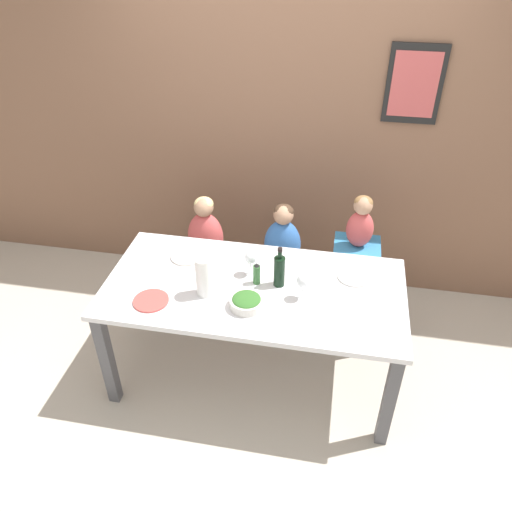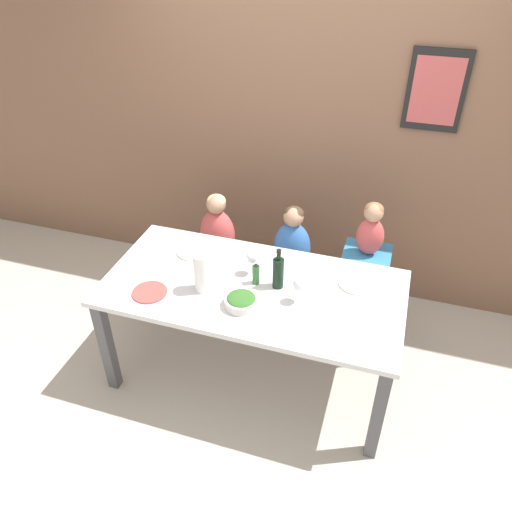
{
  "view_description": "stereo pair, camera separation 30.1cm",
  "coord_description": "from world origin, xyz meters",
  "px_view_note": "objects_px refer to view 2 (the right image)",
  "views": [
    {
      "loc": [
        0.45,
        -2.35,
        2.7
      ],
      "look_at": [
        0.0,
        0.07,
        0.95
      ],
      "focal_mm": 35.0,
      "sensor_mm": 36.0,
      "label": 1
    },
    {
      "loc": [
        0.74,
        -2.27,
        2.7
      ],
      "look_at": [
        0.0,
        0.07,
        0.95
      ],
      "focal_mm": 35.0,
      "sensor_mm": 36.0,
      "label": 2
    }
  ],
  "objects_px": {
    "person_baby_right": "(371,228)",
    "paper_towel_roll": "(202,272)",
    "wine_glass_far": "(252,258)",
    "person_child_center": "(292,241)",
    "dinner_plate_front_left": "(150,292)",
    "person_child_left": "(217,228)",
    "chair_far_left": "(219,262)",
    "salad_bowl_large": "(241,301)",
    "chair_far_center": "(291,276)",
    "dinner_plate_back_right": "(356,284)",
    "wine_bottle": "(278,272)",
    "dinner_plate_back_left": "(193,252)",
    "wine_glass_near": "(299,285)",
    "chair_right_highchair": "(364,271)"
  },
  "relations": [
    {
      "from": "chair_far_left",
      "to": "wine_glass_far",
      "type": "bearing_deg",
      "value": -50.6
    },
    {
      "from": "chair_far_left",
      "to": "dinner_plate_back_left",
      "type": "xyz_separation_m",
      "value": [
        0.0,
        -0.46,
        0.41
      ]
    },
    {
      "from": "chair_right_highchair",
      "to": "wine_bottle",
      "type": "relative_size",
      "value": 2.56
    },
    {
      "from": "wine_bottle",
      "to": "dinner_plate_back_left",
      "type": "xyz_separation_m",
      "value": [
        -0.64,
        0.17,
        -0.1
      ]
    },
    {
      "from": "chair_far_left",
      "to": "wine_glass_far",
      "type": "distance_m",
      "value": 0.89
    },
    {
      "from": "chair_far_center",
      "to": "paper_towel_roll",
      "type": "relative_size",
      "value": 1.71
    },
    {
      "from": "dinner_plate_back_left",
      "to": "wine_glass_near",
      "type": "bearing_deg",
      "value": -19.0
    },
    {
      "from": "person_child_left",
      "to": "dinner_plate_back_right",
      "type": "distance_m",
      "value": 1.2
    },
    {
      "from": "wine_glass_far",
      "to": "salad_bowl_large",
      "type": "xyz_separation_m",
      "value": [
        0.04,
        -0.31,
        -0.09
      ]
    },
    {
      "from": "chair_far_left",
      "to": "wine_glass_near",
      "type": "distance_m",
      "value": 1.21
    },
    {
      "from": "chair_far_center",
      "to": "dinner_plate_back_right",
      "type": "distance_m",
      "value": 0.81
    },
    {
      "from": "wine_glass_near",
      "to": "person_baby_right",
      "type": "bearing_deg",
      "value": 66.27
    },
    {
      "from": "wine_glass_near",
      "to": "salad_bowl_large",
      "type": "bearing_deg",
      "value": -156.0
    },
    {
      "from": "paper_towel_roll",
      "to": "wine_glass_far",
      "type": "relative_size",
      "value": 1.5
    },
    {
      "from": "person_child_center",
      "to": "salad_bowl_large",
      "type": "relative_size",
      "value": 2.66
    },
    {
      "from": "paper_towel_roll",
      "to": "salad_bowl_large",
      "type": "height_order",
      "value": "paper_towel_roll"
    },
    {
      "from": "person_child_left",
      "to": "dinner_plate_back_right",
      "type": "height_order",
      "value": "person_child_left"
    },
    {
      "from": "salad_bowl_large",
      "to": "wine_bottle",
      "type": "bearing_deg",
      "value": 56.81
    },
    {
      "from": "chair_right_highchair",
      "to": "wine_glass_far",
      "type": "bearing_deg",
      "value": -140.27
    },
    {
      "from": "wine_bottle",
      "to": "wine_glass_far",
      "type": "height_order",
      "value": "wine_bottle"
    },
    {
      "from": "wine_glass_far",
      "to": "wine_bottle",
      "type": "bearing_deg",
      "value": -21.6
    },
    {
      "from": "person_baby_right",
      "to": "paper_towel_roll",
      "type": "xyz_separation_m",
      "value": [
        -0.9,
        -0.8,
        -0.0
      ]
    },
    {
      "from": "person_baby_right",
      "to": "dinner_plate_front_left",
      "type": "relative_size",
      "value": 1.86
    },
    {
      "from": "salad_bowl_large",
      "to": "dinner_plate_front_left",
      "type": "distance_m",
      "value": 0.57
    },
    {
      "from": "person_child_left",
      "to": "chair_far_left",
      "type": "bearing_deg",
      "value": -90.0
    },
    {
      "from": "chair_right_highchair",
      "to": "person_child_left",
      "type": "distance_m",
      "value": 1.13
    },
    {
      "from": "chair_right_highchair",
      "to": "salad_bowl_large",
      "type": "height_order",
      "value": "salad_bowl_large"
    },
    {
      "from": "paper_towel_roll",
      "to": "chair_far_center",
      "type": "bearing_deg",
      "value": 65.68
    },
    {
      "from": "chair_far_center",
      "to": "dinner_plate_back_left",
      "type": "distance_m",
      "value": 0.84
    },
    {
      "from": "wine_bottle",
      "to": "dinner_plate_back_right",
      "type": "distance_m",
      "value": 0.49
    },
    {
      "from": "chair_right_highchair",
      "to": "person_child_left",
      "type": "height_order",
      "value": "person_child_left"
    },
    {
      "from": "chair_far_left",
      "to": "wine_glass_near",
      "type": "relative_size",
      "value": 2.56
    },
    {
      "from": "dinner_plate_back_left",
      "to": "dinner_plate_back_right",
      "type": "height_order",
      "value": "same"
    },
    {
      "from": "chair_far_left",
      "to": "chair_far_center",
      "type": "distance_m",
      "value": 0.58
    },
    {
      "from": "dinner_plate_back_left",
      "to": "person_baby_right",
      "type": "bearing_deg",
      "value": 22.19
    },
    {
      "from": "chair_far_center",
      "to": "salad_bowl_large",
      "type": "relative_size",
      "value": 2.23
    },
    {
      "from": "person_child_center",
      "to": "dinner_plate_front_left",
      "type": "height_order",
      "value": "person_child_center"
    },
    {
      "from": "person_child_left",
      "to": "dinner_plate_front_left",
      "type": "bearing_deg",
      "value": -94.53
    },
    {
      "from": "chair_far_left",
      "to": "dinner_plate_back_right",
      "type": "bearing_deg",
      "value": -23.19
    },
    {
      "from": "wine_glass_far",
      "to": "paper_towel_roll",
      "type": "bearing_deg",
      "value": -133.81
    },
    {
      "from": "dinner_plate_back_right",
      "to": "wine_glass_far",
      "type": "bearing_deg",
      "value": -172.78
    },
    {
      "from": "person_child_center",
      "to": "salad_bowl_large",
      "type": "distance_m",
      "value": 0.88
    },
    {
      "from": "chair_far_left",
      "to": "person_baby_right",
      "type": "height_order",
      "value": "person_baby_right"
    },
    {
      "from": "person_baby_right",
      "to": "person_child_left",
      "type": "bearing_deg",
      "value": -179.98
    },
    {
      "from": "salad_bowl_large",
      "to": "person_child_center",
      "type": "bearing_deg",
      "value": 83.96
    },
    {
      "from": "person_child_left",
      "to": "person_child_center",
      "type": "bearing_deg",
      "value": 0.0
    },
    {
      "from": "chair_far_center",
      "to": "person_child_left",
      "type": "height_order",
      "value": "person_child_left"
    },
    {
      "from": "chair_right_highchair",
      "to": "wine_glass_near",
      "type": "bearing_deg",
      "value": -113.75
    },
    {
      "from": "dinner_plate_back_left",
      "to": "chair_far_center",
      "type": "bearing_deg",
      "value": 38.14
    },
    {
      "from": "dinner_plate_front_left",
      "to": "chair_far_left",
      "type": "bearing_deg",
      "value": 85.47
    }
  ]
}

